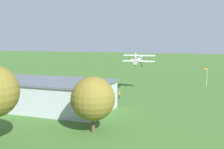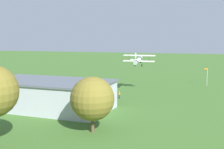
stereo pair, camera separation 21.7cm
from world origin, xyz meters
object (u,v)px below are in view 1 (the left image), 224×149
car_yellow (25,92)px  windsock (205,70)px  person_at_fence_line (113,93)px  hangar (49,95)px  person_walking_on_apron (119,95)px  tree_behind_hangar_right (93,99)px  person_watching_takeoff (54,92)px  car_blue (5,90)px  biplane (138,60)px

car_yellow → windsock: 52.08m
car_yellow → person_at_fence_line: 22.35m
hangar → windsock: 49.61m
windsock → person_at_fence_line: bearing=48.0°
person_walking_on_apron → tree_behind_hangar_right: tree_behind_hangar_right is taller
person_at_fence_line → person_watching_takeoff: (14.39, 3.58, 0.02)m
tree_behind_hangar_right → car_blue: bearing=-33.2°
car_blue → tree_behind_hangar_right: size_ratio=0.53×
person_at_fence_line → biplane: bearing=-115.2°
windsock → hangar: bearing=53.2°
person_walking_on_apron → car_blue: bearing=4.6°
car_yellow → windsock: bearing=-145.8°
tree_behind_hangar_right → person_watching_takeoff: bearing=-49.5°
car_blue → tree_behind_hangar_right: (-33.85, 22.16, 4.32)m
person_at_fence_line → person_walking_on_apron: size_ratio=0.94×
car_yellow → person_walking_on_apron: 24.09m
biplane → tree_behind_hangar_right: size_ratio=1.02×
person_at_fence_line → car_yellow: bearing=14.3°
car_yellow → car_blue: (6.75, -0.86, 0.01)m
hangar → person_at_fence_line: bearing=-117.5°
biplane → person_watching_takeoff: biplane is taller
car_yellow → person_at_fence_line: (-21.65, -5.54, -0.02)m
person_walking_on_apron → windsock: windsock is taller
person_walking_on_apron → windsock: 32.37m
car_yellow → person_watching_takeoff: bearing=-165.0°
car_blue → person_at_fence_line: (-28.40, -4.68, -0.03)m
tree_behind_hangar_right → hangar: bearing=-37.9°
windsock → biplane: bearing=40.8°
biplane → person_watching_takeoff: (18.55, 12.43, -7.64)m
person_at_fence_line → tree_behind_hangar_right: 27.73m
car_yellow → person_watching_takeoff: (-7.26, -1.95, -0.00)m
tree_behind_hangar_right → person_at_fence_line: bearing=-78.5°
hangar → biplane: bearing=-116.7°
car_blue → person_watching_takeoff: size_ratio=2.70×
car_blue → windsock: (-49.72, -28.31, 3.84)m
car_blue → person_walking_on_apron: bearing=-175.4°
hangar → person_at_fence_line: hangar is taller
person_walking_on_apron → person_watching_takeoff: bearing=4.7°
hangar → biplane: 28.44m
car_yellow → person_watching_takeoff: person_watching_takeoff is taller
hangar → person_watching_takeoff: size_ratio=15.41×
hangar → car_blue: size_ratio=5.70×
person_watching_takeoff → tree_behind_hangar_right: (-19.84, 23.25, 4.33)m
car_yellow → tree_behind_hangar_right: (-27.11, 21.30, 4.33)m
person_watching_takeoff → car_yellow: bearing=15.0°
biplane → person_watching_takeoff: size_ratio=5.22×
biplane → tree_behind_hangar_right: (-1.29, 35.68, -3.30)m
biplane → person_walking_on_apron: biplane is taller
car_yellow → car_blue: bearing=-7.2°
car_yellow → person_walking_on_apron: (-23.86, -3.32, 0.03)m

